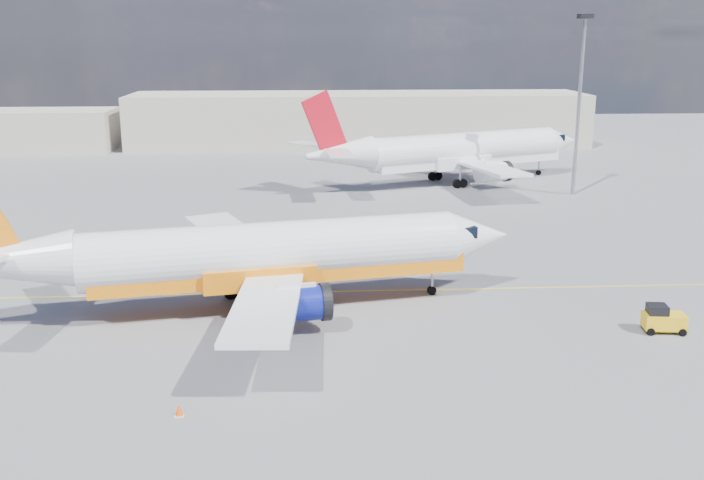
{
  "coord_description": "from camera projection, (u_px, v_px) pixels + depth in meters",
  "views": [
    {
      "loc": [
        -3.34,
        -47.63,
        17.05
      ],
      "look_at": [
        -0.28,
        3.44,
        3.5
      ],
      "focal_mm": 40.0,
      "sensor_mm": 36.0,
      "label": 1
    }
  ],
  "objects": [
    {
      "name": "traffic_cone",
      "position": [
        179.0,
        410.0,
        35.95
      ],
      "size": [
        0.42,
        0.42,
        0.59
      ],
      "color": "white",
      "rests_on": "ground"
    },
    {
      "name": "ground",
      "position": [
        359.0,
        306.0,
        50.51
      ],
      "size": [
        240.0,
        240.0,
        0.0
      ],
      "primitive_type": "plane",
      "color": "slate",
      "rests_on": "ground"
    },
    {
      "name": "second_jet",
      "position": [
        456.0,
        151.0,
        90.76
      ],
      "size": [
        36.66,
        27.66,
        11.26
      ],
      "rotation": [
        0.0,
        0.0,
        0.39
      ],
      "color": "white",
      "rests_on": "ground"
    },
    {
      "name": "main_jet",
      "position": [
        255.0,
        255.0,
        48.92
      ],
      "size": [
        35.78,
        27.66,
        10.8
      ],
      "rotation": [
        0.0,
        0.0,
        0.19
      ],
      "color": "white",
      "rests_on": "ground"
    },
    {
      "name": "taxi_line",
      "position": [
        356.0,
        291.0,
        53.41
      ],
      "size": [
        70.0,
        0.15,
        0.01
      ],
      "primitive_type": "cube",
      "color": "yellow",
      "rests_on": "ground"
    },
    {
      "name": "terminal_main",
      "position": [
        358.0,
        119.0,
        122.15
      ],
      "size": [
        70.0,
        14.0,
        8.0
      ],
      "primitive_type": "cube",
      "color": "beige",
      "rests_on": "ground"
    },
    {
      "name": "floodlight_mast",
      "position": [
        580.0,
        89.0,
        82.44
      ],
      "size": [
        1.38,
        1.38,
        18.93
      ],
      "color": "#9999A1",
      "rests_on": "ground"
    },
    {
      "name": "gse_tug",
      "position": [
        663.0,
        319.0,
        45.95
      ],
      "size": [
        2.49,
        1.71,
        1.67
      ],
      "rotation": [
        0.0,
        0.0,
        -0.12
      ],
      "color": "black",
      "rests_on": "ground"
    },
    {
      "name": "terminal_annex",
      "position": [
        25.0,
        130.0,
        116.62
      ],
      "size": [
        26.0,
        10.0,
        6.0
      ],
      "primitive_type": "cube",
      "color": "beige",
      "rests_on": "ground"
    }
  ]
}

